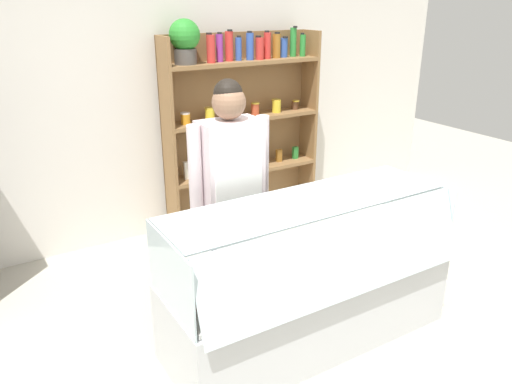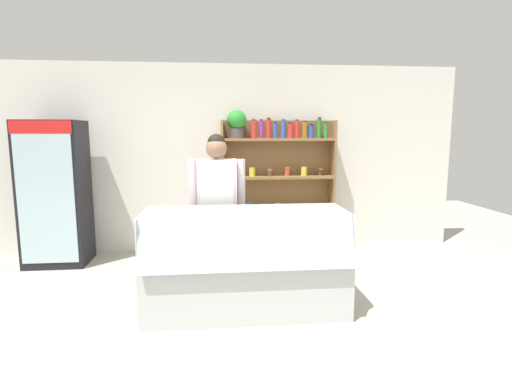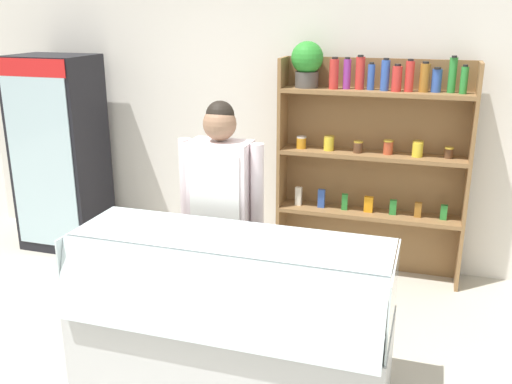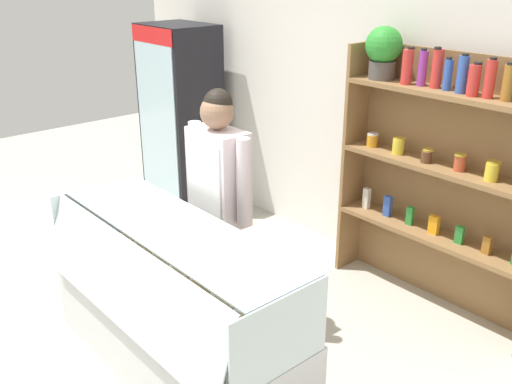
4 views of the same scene
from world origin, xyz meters
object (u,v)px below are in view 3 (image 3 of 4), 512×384
at_px(shop_clerk, 221,202).
at_px(drinks_fridge, 60,154).
at_px(shelving_unit, 365,145).
at_px(deli_display_case, 229,342).

bearing_deg(shop_clerk, drinks_fridge, 152.12).
bearing_deg(shelving_unit, drinks_fridge, -174.85).
height_order(drinks_fridge, deli_display_case, drinks_fridge).
relative_size(drinks_fridge, shop_clerk, 1.10).
distance_m(drinks_fridge, shop_clerk, 2.39).
xyz_separation_m(drinks_fridge, shop_clerk, (2.11, -1.12, 0.08)).
relative_size(drinks_fridge, deli_display_case, 0.97).
height_order(drinks_fridge, shelving_unit, shelving_unit).
distance_m(shelving_unit, shop_clerk, 1.60).
height_order(shelving_unit, deli_display_case, shelving_unit).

